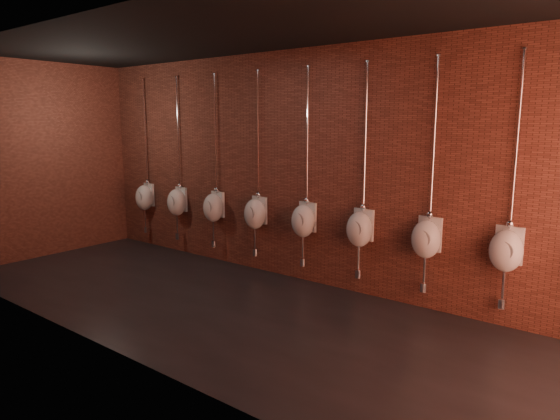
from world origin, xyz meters
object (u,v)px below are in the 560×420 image
at_px(urinal_6, 426,237).
at_px(urinal_0, 145,197).
at_px(urinal_2, 214,207).
at_px(urinal_3, 255,213).
at_px(urinal_1, 177,201).
at_px(urinal_4, 304,220).
at_px(urinal_7, 506,249).
at_px(urinal_5, 360,228).

bearing_deg(urinal_6, urinal_0, 180.00).
xyz_separation_m(urinal_2, urinal_3, (0.87, 0.00, 0.00)).
relative_size(urinal_2, urinal_3, 1.00).
bearing_deg(urinal_0, urinal_1, 0.00).
relative_size(urinal_1, urinal_3, 1.00).
distance_m(urinal_2, urinal_6, 3.50).
bearing_deg(urinal_1, urinal_3, 0.00).
xyz_separation_m(urinal_1, urinal_4, (2.62, 0.00, 0.00)).
relative_size(urinal_1, urinal_4, 1.00).
distance_m(urinal_4, urinal_7, 2.62).
xyz_separation_m(urinal_0, urinal_7, (6.12, 0.00, 0.00)).
bearing_deg(urinal_7, urinal_1, 180.00).
bearing_deg(urinal_3, urinal_5, 0.00).
bearing_deg(urinal_5, urinal_1, 180.00).
distance_m(urinal_5, urinal_7, 1.75).
distance_m(urinal_2, urinal_4, 1.75).
xyz_separation_m(urinal_5, urinal_6, (0.87, 0.00, 0.00)).
bearing_deg(urinal_5, urinal_2, 180.00).
distance_m(urinal_1, urinal_2, 0.87).
relative_size(urinal_1, urinal_7, 1.00).
distance_m(urinal_0, urinal_6, 5.25).
xyz_separation_m(urinal_6, urinal_7, (0.87, 0.00, 0.00)).
height_order(urinal_1, urinal_7, same).
xyz_separation_m(urinal_1, urinal_2, (0.87, 0.00, 0.00)).
distance_m(urinal_2, urinal_5, 2.62).
relative_size(urinal_2, urinal_6, 1.00).
xyz_separation_m(urinal_5, urinal_7, (1.75, 0.00, 0.00)).
distance_m(urinal_1, urinal_4, 2.62).
distance_m(urinal_2, urinal_7, 4.37).
xyz_separation_m(urinal_0, urinal_5, (4.37, 0.00, 0.00)).
bearing_deg(urinal_3, urinal_7, 0.00).
height_order(urinal_1, urinal_4, same).
height_order(urinal_2, urinal_3, same).
distance_m(urinal_1, urinal_7, 5.25).
bearing_deg(urinal_1, urinal_7, 0.00).
xyz_separation_m(urinal_0, urinal_6, (5.25, 0.00, 0.00)).
bearing_deg(urinal_6, urinal_1, 180.00).
relative_size(urinal_4, urinal_5, 1.00).
bearing_deg(urinal_6, urinal_5, 180.00).
distance_m(urinal_3, urinal_7, 3.50).
bearing_deg(urinal_0, urinal_6, 0.00).
height_order(urinal_1, urinal_3, same).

